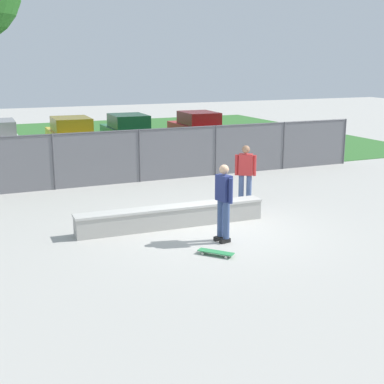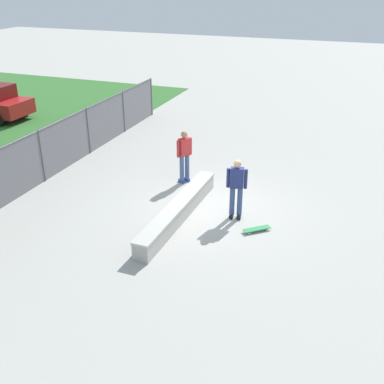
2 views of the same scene
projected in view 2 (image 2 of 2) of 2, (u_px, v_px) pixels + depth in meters
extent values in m
plane|color=#ADAAA3|center=(215.00, 210.00, 14.15)|extent=(80.00, 80.00, 0.00)
cube|color=#A8A59E|center=(179.00, 212.00, 13.53)|extent=(4.89, 0.55, 0.48)
cube|color=beige|center=(178.00, 203.00, 13.41)|extent=(4.93, 0.59, 0.06)
cube|color=black|center=(239.00, 217.00, 13.67)|extent=(0.28, 0.16, 0.10)
cube|color=black|center=(231.00, 216.00, 13.70)|extent=(0.28, 0.16, 0.10)
cylinder|color=#384C7A|center=(240.00, 201.00, 13.48)|extent=(0.15, 0.15, 0.88)
cylinder|color=#384C7A|center=(232.00, 201.00, 13.51)|extent=(0.15, 0.15, 0.88)
cube|color=navy|center=(237.00, 178.00, 13.18)|extent=(0.29, 0.42, 0.60)
cylinder|color=navy|center=(246.00, 179.00, 13.15)|extent=(0.10, 0.10, 0.58)
cylinder|color=navy|center=(228.00, 178.00, 13.22)|extent=(0.10, 0.10, 0.58)
sphere|color=tan|center=(238.00, 164.00, 12.99)|extent=(0.22, 0.22, 0.22)
cube|color=#2D8C4C|center=(257.00, 229.00, 12.96)|extent=(0.68, 0.74, 0.02)
cube|color=#B2B2B7|center=(248.00, 231.00, 12.89)|extent=(0.15, 0.14, 0.02)
cube|color=#B2B2B7|center=(265.00, 228.00, 13.06)|extent=(0.15, 0.14, 0.02)
cylinder|color=silver|center=(247.00, 231.00, 12.97)|extent=(0.06, 0.06, 0.05)
cylinder|color=silver|center=(249.00, 234.00, 12.83)|extent=(0.06, 0.06, 0.05)
cylinder|color=silver|center=(264.00, 227.00, 13.14)|extent=(0.06, 0.06, 0.05)
cylinder|color=silver|center=(267.00, 230.00, 13.00)|extent=(0.06, 0.06, 0.05)
cylinder|color=#4C4C51|center=(42.00, 156.00, 15.71)|extent=(0.07, 0.07, 1.84)
cylinder|color=#4C4C51|center=(88.00, 131.00, 18.19)|extent=(0.07, 0.07, 1.84)
cylinder|color=#4C4C51|center=(124.00, 112.00, 20.66)|extent=(0.07, 0.07, 1.84)
cylinder|color=#4C4C51|center=(151.00, 97.00, 23.13)|extent=(0.07, 0.07, 1.84)
cylinder|color=#4C4C51|center=(38.00, 131.00, 15.33)|extent=(17.56, 0.05, 0.05)
cube|color=slate|center=(42.00, 156.00, 15.71)|extent=(17.56, 0.01, 1.84)
cylinder|color=black|center=(24.00, 110.00, 23.14)|extent=(0.24, 0.65, 0.64)
cube|color=#2647A5|center=(181.00, 181.00, 15.98)|extent=(0.24, 0.28, 0.10)
cube|color=#2647A5|center=(187.00, 179.00, 16.10)|extent=(0.24, 0.28, 0.10)
cylinder|color=#475B89|center=(182.00, 168.00, 15.75)|extent=(0.15, 0.15, 0.88)
cylinder|color=#475B89|center=(187.00, 167.00, 15.87)|extent=(0.15, 0.15, 0.88)
cube|color=red|center=(184.00, 147.00, 15.49)|extent=(0.44, 0.39, 0.60)
cylinder|color=red|center=(178.00, 149.00, 15.37)|extent=(0.10, 0.10, 0.58)
cylinder|color=red|center=(190.00, 146.00, 15.63)|extent=(0.10, 0.10, 0.58)
sphere|color=#9E7051|center=(184.00, 135.00, 15.30)|extent=(0.22, 0.22, 0.22)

